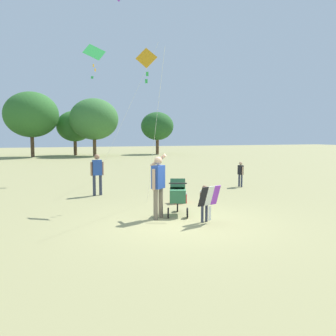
{
  "coord_description": "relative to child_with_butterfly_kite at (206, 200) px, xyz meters",
  "views": [
    {
      "loc": [
        -3.37,
        -8.17,
        2.25
      ],
      "look_at": [
        0.03,
        1.26,
        1.3
      ],
      "focal_mm": 37.41,
      "sensor_mm": 36.0,
      "label": 1
    }
  ],
  "objects": [
    {
      "name": "person_sitting_far",
      "position": [
        4.16,
        5.1,
        0.05
      ],
      "size": [
        0.17,
        0.35,
        1.1
      ],
      "color": "#33384C",
      "rests_on": "ground"
    },
    {
      "name": "ground_plane",
      "position": [
        -0.55,
        0.17,
        -0.6
      ],
      "size": [
        120.0,
        120.0,
        0.0
      ],
      "primitive_type": "plane",
      "color": "#938E5B"
    },
    {
      "name": "stroller",
      "position": [
        -0.35,
        1.07,
        0.01
      ],
      "size": [
        0.77,
        1.12,
        1.03
      ],
      "color": "black",
      "rests_on": "ground"
    },
    {
      "name": "treeline_distant",
      "position": [
        -2.81,
        30.52,
        3.23
      ],
      "size": [
        30.74,
        6.55,
        6.64
      ],
      "color": "brown",
      "rests_on": "ground"
    },
    {
      "name": "kite_adult_black",
      "position": [
        -0.63,
        3.12,
        3.93
      ],
      "size": [
        0.59,
        2.52,
        5.11
      ],
      "color": "#F4A319",
      "rests_on": "ground"
    },
    {
      "name": "person_red_shirt",
      "position": [
        -2.01,
        5.05,
        0.31
      ],
      "size": [
        0.49,
        0.23,
        1.54
      ],
      "color": "#33384C",
      "rests_on": "ground"
    },
    {
      "name": "person_adult_flyer",
      "position": [
        -1.02,
        0.82,
        0.41
      ],
      "size": [
        0.5,
        0.67,
        1.75
      ],
      "color": "#7F705B",
      "rests_on": "ground"
    },
    {
      "name": "child_with_butterfly_kite",
      "position": [
        0.0,
        0.0,
        0.0
      ],
      "size": [
        0.66,
        0.44,
        0.96
      ],
      "color": "#33384C",
      "rests_on": "ground"
    },
    {
      "name": "cooler_box",
      "position": [
        0.31,
        2.65,
        -0.42
      ],
      "size": [
        0.45,
        0.33,
        0.35
      ],
      "color": "red",
      "rests_on": "ground"
    },
    {
      "name": "kite_orange_delta",
      "position": [
        -1.25,
        10.0,
        5.58
      ],
      "size": [
        2.71,
        4.25,
        6.84
      ],
      "color": "green",
      "rests_on": "ground"
    }
  ]
}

